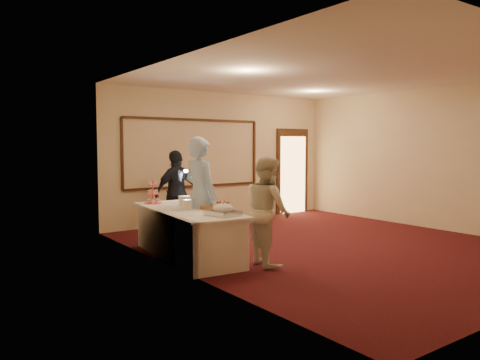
% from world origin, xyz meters
% --- Properties ---
extents(floor, '(7.00, 7.00, 0.00)m').
position_xyz_m(floor, '(0.00, 0.00, 0.00)').
color(floor, black).
rests_on(floor, ground).
extents(room_walls, '(6.04, 7.04, 3.02)m').
position_xyz_m(room_walls, '(0.00, 0.00, 2.03)').
color(room_walls, beige).
rests_on(room_walls, floor).
extents(wall_molding, '(3.45, 0.04, 1.55)m').
position_xyz_m(wall_molding, '(-0.80, 3.47, 1.60)').
color(wall_molding, '#331D0F').
rests_on(wall_molding, room_walls).
extents(doorway, '(1.05, 0.07, 2.20)m').
position_xyz_m(doorway, '(2.15, 3.45, 1.08)').
color(doorway, '#331D0F').
rests_on(doorway, floor).
extents(buffet_table, '(1.23, 2.61, 0.77)m').
position_xyz_m(buffet_table, '(-2.51, 0.73, 0.39)').
color(buffet_table, white).
rests_on(buffet_table, floor).
extents(pavlova_tray, '(0.41, 0.53, 0.19)m').
position_xyz_m(pavlova_tray, '(-2.42, -0.14, 0.85)').
color(pavlova_tray, '#AEB0B5').
rests_on(pavlova_tray, buffet_table).
extents(cupcake_stand, '(0.30, 0.30, 0.44)m').
position_xyz_m(cupcake_stand, '(-2.65, 1.70, 0.93)').
color(cupcake_stand, '#ED4562').
rests_on(cupcake_stand, buffet_table).
extents(plate_stack_a, '(0.18, 0.18, 0.15)m').
position_xyz_m(plate_stack_a, '(-2.50, 0.75, 0.84)').
color(plate_stack_a, white).
rests_on(plate_stack_a, buffet_table).
extents(plate_stack_b, '(0.19, 0.19, 0.16)m').
position_xyz_m(plate_stack_b, '(-2.34, 1.16, 0.85)').
color(plate_stack_b, white).
rests_on(plate_stack_b, buffet_table).
extents(tart, '(0.27, 0.27, 0.05)m').
position_xyz_m(tart, '(-2.28, 0.52, 0.80)').
color(tart, white).
rests_on(tart, buffet_table).
extents(man, '(0.55, 0.76, 1.92)m').
position_xyz_m(man, '(-2.26, 0.75, 0.96)').
color(man, '#96BAEE').
rests_on(man, floor).
extents(woman, '(0.78, 0.91, 1.62)m').
position_xyz_m(woman, '(-1.77, -0.36, 0.81)').
color(woman, white).
rests_on(woman, floor).
extents(guest, '(1.03, 0.52, 1.68)m').
position_xyz_m(guest, '(-1.77, 2.49, 0.84)').
color(guest, black).
rests_on(guest, floor).
extents(camera_flash, '(0.07, 0.05, 0.05)m').
position_xyz_m(camera_flash, '(-1.63, 2.37, 1.27)').
color(camera_flash, white).
rests_on(camera_flash, guest).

